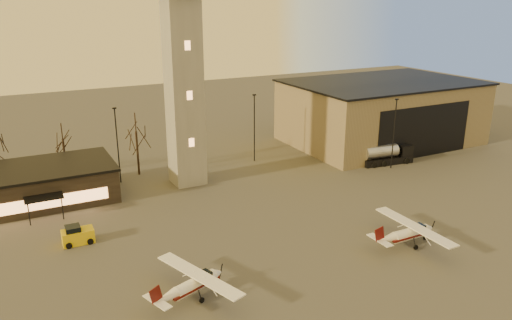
{
  "coord_description": "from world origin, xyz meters",
  "views": [
    {
      "loc": [
        -20.56,
        -29.52,
        23.33
      ],
      "look_at": [
        1.42,
        13.0,
        7.78
      ],
      "focal_mm": 35.0,
      "sensor_mm": 36.0,
      "label": 1
    }
  ],
  "objects_px": {
    "terminal": "(2,190)",
    "cessna_rear": "(196,286)",
    "control_tower": "(183,58)",
    "service_cart": "(77,236)",
    "fuel_truck": "(386,156)",
    "hangar": "(381,112)",
    "cessna_front": "(411,235)"
  },
  "relations": [
    {
      "from": "cessna_front",
      "to": "fuel_truck",
      "type": "relative_size",
      "value": 1.23
    },
    {
      "from": "hangar",
      "to": "cessna_front",
      "type": "distance_m",
      "value": 38.31
    },
    {
      "from": "control_tower",
      "to": "terminal",
      "type": "height_order",
      "value": "control_tower"
    },
    {
      "from": "service_cart",
      "to": "cessna_front",
      "type": "bearing_deg",
      "value": -26.96
    },
    {
      "from": "cessna_front",
      "to": "service_cart",
      "type": "relative_size",
      "value": 3.28
    },
    {
      "from": "control_tower",
      "to": "cessna_rear",
      "type": "relative_size",
      "value": 3.44
    },
    {
      "from": "hangar",
      "to": "terminal",
      "type": "xyz_separation_m",
      "value": [
        -57.99,
        -2.0,
        -3.0
      ]
    },
    {
      "from": "terminal",
      "to": "cessna_front",
      "type": "height_order",
      "value": "terminal"
    },
    {
      "from": "hangar",
      "to": "service_cart",
      "type": "height_order",
      "value": "hangar"
    },
    {
      "from": "cessna_front",
      "to": "service_cart",
      "type": "distance_m",
      "value": 33.23
    },
    {
      "from": "cessna_front",
      "to": "cessna_rear",
      "type": "height_order",
      "value": "cessna_front"
    },
    {
      "from": "terminal",
      "to": "cessna_front",
      "type": "xyz_separation_m",
      "value": [
        35.66,
        -28.84,
        -1.21
      ]
    },
    {
      "from": "control_tower",
      "to": "service_cart",
      "type": "xyz_separation_m",
      "value": [
        -15.78,
        -11.45,
        -15.59
      ]
    },
    {
      "from": "hangar",
      "to": "terminal",
      "type": "relative_size",
      "value": 1.2
    },
    {
      "from": "cessna_front",
      "to": "cessna_rear",
      "type": "bearing_deg",
      "value": 176.61
    },
    {
      "from": "terminal",
      "to": "cessna_rear",
      "type": "bearing_deg",
      "value": -64.01
    },
    {
      "from": "hangar",
      "to": "cessna_rear",
      "type": "xyz_separation_m",
      "value": [
        -44.54,
        -29.59,
        -4.25
      ]
    },
    {
      "from": "fuel_truck",
      "to": "terminal",
      "type": "bearing_deg",
      "value": 178.42
    },
    {
      "from": "hangar",
      "to": "cessna_rear",
      "type": "distance_m",
      "value": 53.64
    },
    {
      "from": "cessna_rear",
      "to": "cessna_front",
      "type": "bearing_deg",
      "value": -22.36
    },
    {
      "from": "fuel_truck",
      "to": "cessna_rear",
      "type": "bearing_deg",
      "value": -144.92
    },
    {
      "from": "hangar",
      "to": "fuel_truck",
      "type": "relative_size",
      "value": 3.76
    },
    {
      "from": "hangar",
      "to": "fuel_truck",
      "type": "distance_m",
      "value": 12.97
    },
    {
      "from": "service_cart",
      "to": "control_tower",
      "type": "bearing_deg",
      "value": 36.63
    },
    {
      "from": "hangar",
      "to": "terminal",
      "type": "height_order",
      "value": "hangar"
    },
    {
      "from": "terminal",
      "to": "cessna_front",
      "type": "distance_m",
      "value": 45.88
    },
    {
      "from": "terminal",
      "to": "cessna_front",
      "type": "relative_size",
      "value": 2.54
    },
    {
      "from": "fuel_truck",
      "to": "service_cart",
      "type": "xyz_separation_m",
      "value": [
        -44.56,
        -5.41,
        -0.43
      ]
    },
    {
      "from": "hangar",
      "to": "terminal",
      "type": "bearing_deg",
      "value": -178.03
    },
    {
      "from": "hangar",
      "to": "cessna_front",
      "type": "height_order",
      "value": "hangar"
    },
    {
      "from": "terminal",
      "to": "service_cart",
      "type": "distance_m",
      "value": 14.86
    },
    {
      "from": "cessna_rear",
      "to": "service_cart",
      "type": "distance_m",
      "value": 15.91
    }
  ]
}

